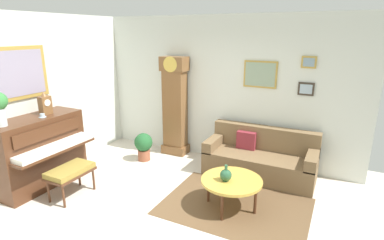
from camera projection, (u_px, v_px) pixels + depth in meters
The scene contains 13 objects.
ground_plane at pixel (157, 219), 4.27m from camera, with size 6.40×6.00×0.10m, color beige.
wall_left at pixel (21, 100), 4.99m from camera, with size 0.13×4.90×2.80m.
wall_back at pixel (222, 89), 5.92m from camera, with size 5.30×0.13×2.80m.
area_rug at pixel (235, 206), 4.49m from camera, with size 2.10×1.50×0.01m, color brown.
piano at pixel (39, 151), 5.00m from camera, with size 0.87×1.44×1.17m.
piano_bench at pixel (70, 172), 4.68m from camera, with size 0.42×0.70×0.48m.
grandfather_clock at pixel (175, 109), 6.23m from camera, with size 0.52×0.34×2.03m.
couch at pixel (260, 158), 5.42m from camera, with size 1.90×0.80×0.84m.
coffee_table at pixel (232, 181), 4.36m from camera, with size 0.88×0.88×0.45m.
mantel_clock at pixel (45, 104), 4.98m from camera, with size 0.13×0.18×0.38m.
teacup at pixel (42, 116), 4.84m from camera, with size 0.12×0.12×0.06m.
green_jug at pixel (226, 175), 4.29m from camera, with size 0.17×0.17×0.24m.
potted_plant at pixel (144, 145), 6.04m from camera, with size 0.36×0.36×0.56m.
Camera 1 is at (2.11, -3.10, 2.49)m, focal length 28.43 mm.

